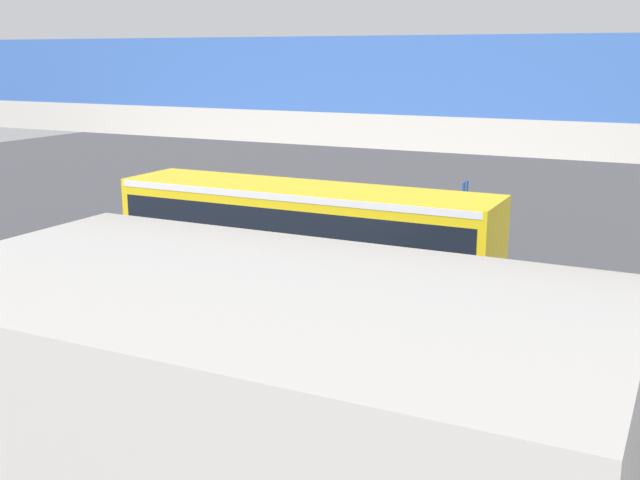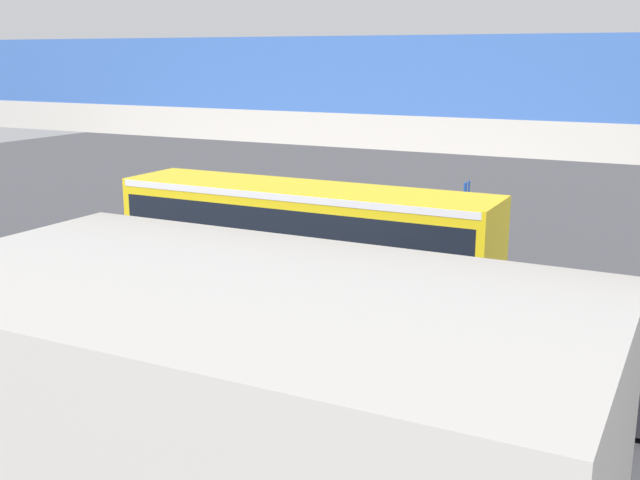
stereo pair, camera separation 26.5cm
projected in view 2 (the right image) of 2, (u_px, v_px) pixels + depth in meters
ground at (310, 278)px, 24.33m from camera, size 80.00×80.00×0.00m
city_bus at (304, 229)px, 22.76m from camera, size 11.54×2.85×3.15m
pedestrian at (382, 231)px, 26.93m from camera, size 0.38×0.38×1.79m
traffic_sign at (466, 209)px, 25.63m from camera, size 0.08×0.60×2.80m
lane_dash_leftmost at (590, 286)px, 23.56m from camera, size 2.00×0.20×0.01m
lane_dash_left at (463, 270)px, 25.33m from camera, size 2.00×0.20×0.01m
lane_dash_centre at (353, 255)px, 27.10m from camera, size 2.00×0.20×0.01m
lane_dash_right at (256, 243)px, 28.87m from camera, size 2.00×0.20×0.01m
lane_dash_rightmost at (170, 232)px, 30.63m from camera, size 2.00×0.20×0.01m
pedestrian_overpass at (96, 134)px, 15.20m from camera, size 29.82×2.60×7.17m
station_building at (243, 438)px, 9.90m from camera, size 9.00×5.04×4.20m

